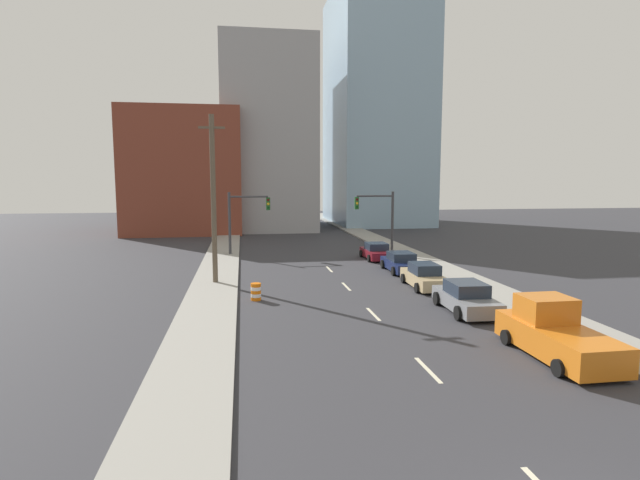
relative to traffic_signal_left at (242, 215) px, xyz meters
The scene contains 18 objects.
sidewalk_left 8.66m from the traffic_signal_left, 102.76° to the left, with size 2.89×89.92×0.16m.
sidewalk_right 16.77m from the traffic_signal_left, 28.09° to the left, with size 2.89×89.92×0.16m.
lane_stripe_at_9m 28.96m from the traffic_signal_left, 77.21° to the right, with size 0.16×2.40×0.01m, color beige.
lane_stripe_at_17m 21.91m from the traffic_signal_left, 72.88° to the right, with size 0.16×2.40×0.01m, color beige.
lane_stripe_at_23m 15.90m from the traffic_signal_left, 65.76° to the right, with size 0.16×2.40×0.01m, color beige.
lane_stripe_at_29m 10.83m from the traffic_signal_left, 51.50° to the right, with size 0.16×2.40×0.01m, color beige.
building_brick_left 24.56m from the traffic_signal_left, 106.85° to the left, with size 14.00×16.00×15.16m.
building_office_center 28.74m from the traffic_signal_left, 82.48° to the left, with size 12.00×20.00×24.32m.
building_glass_right 39.68m from the traffic_signal_left, 56.96° to the left, with size 13.00×20.00×34.69m.
traffic_signal_left is the anchor object (origin of this frame).
traffic_signal_right 12.55m from the traffic_signal_left, ahead, with size 3.65×0.35×5.55m.
utility_pole_left_mid 12.48m from the traffic_signal_left, 97.95° to the right, with size 1.60×0.32×10.57m.
traffic_barrel 17.16m from the traffic_signal_left, 87.57° to the right, with size 0.56×0.56×0.95m.
pickup_truck_orange 29.89m from the traffic_signal_left, 67.19° to the right, with size 2.40×5.41×2.14m.
sedan_gray 23.84m from the traffic_signal_left, 62.11° to the right, with size 2.33×4.85×1.53m.
sedan_tan 18.94m from the traffic_signal_left, 53.78° to the right, with size 2.12×4.71×1.50m.
sedan_navy 15.21m from the traffic_signal_left, 40.57° to the right, with size 2.23×4.72×1.40m.
sedan_maroon 12.11m from the traffic_signal_left, 19.37° to the right, with size 2.15×4.34×1.37m.
Camera 1 is at (-6.28, -6.72, 6.57)m, focal length 28.00 mm.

